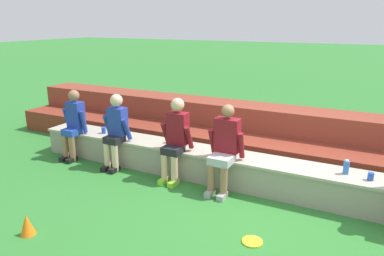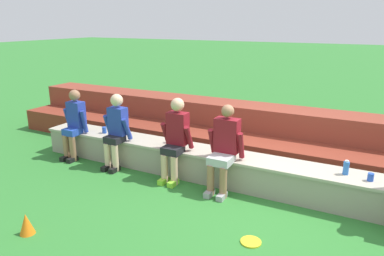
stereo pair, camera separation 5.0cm
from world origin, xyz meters
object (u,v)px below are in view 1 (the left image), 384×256
Objects in this scene: plastic_cup_left_end at (168,140)px; plastic_cup_right_end at (371,176)px; frisbee at (252,241)px; person_far_left at (73,123)px; person_center at (175,138)px; person_right_of_center at (224,147)px; water_bottle_mid_left at (346,167)px; plastic_cup_middle at (104,130)px; person_left_of_center at (116,130)px; sports_cone at (27,225)px.

plastic_cup_right_end is (3.15, -0.11, 0.00)m from plastic_cup_left_end.
frisbee is (-1.15, -1.36, -0.52)m from plastic_cup_right_end.
person_far_left is at bearing -177.34° from plastic_cup_right_end.
person_center is 5.45× the size of frisbee.
person_right_of_center is 6.44× the size of water_bottle_mid_left.
person_far_left is 0.57m from plastic_cup_middle.
plastic_cup_right_end is (2.83, 0.21, -0.18)m from person_center.
plastic_cup_middle is at bearing 28.63° from person_far_left.
water_bottle_mid_left is at bearing 166.47° from plastic_cup_right_end.
water_bottle_mid_left is at bearing 4.94° from person_left_of_center.
plastic_cup_right_end reaches higher than sports_cone.
person_left_of_center is at bearing 99.39° from sports_cone.
person_right_of_center is 12.58× the size of plastic_cup_right_end.
frisbee is (3.35, -1.39, -0.53)m from plastic_cup_middle.
plastic_cup_middle is 1.36m from plastic_cup_left_end.
person_left_of_center is at bearing -175.06° from water_bottle_mid_left.
plastic_cup_right_end is (4.00, 0.24, -0.16)m from person_left_of_center.
person_far_left reaches higher than plastic_cup_left_end.
sports_cone is (0.87, -2.47, -0.41)m from plastic_cup_middle.
person_right_of_center is at bearing -15.72° from plastic_cup_left_end.
person_left_of_center reaches higher than person_far_left.
water_bottle_mid_left is 4.19m from sports_cone.
plastic_cup_right_end is 1.86m from frisbee.
frisbee is at bearing -21.35° from person_left_of_center.
plastic_cup_left_end is (1.36, 0.07, -0.01)m from plastic_cup_middle.
frisbee is at bearing 23.58° from sports_cone.
person_right_of_center is 2.54m from plastic_cup_middle.
person_right_of_center reaches higher than frisbee.
sports_cone is at bearing -100.85° from plastic_cup_left_end.
water_bottle_mid_left is 1.75× the size of plastic_cup_middle.
sports_cone is (1.35, -2.21, -0.55)m from person_far_left.
person_far_left reaches higher than water_bottle_mid_left.
person_left_of_center is 5.31× the size of frisbee.
water_bottle_mid_left reaches higher than frisbee.
frisbee is at bearing -53.74° from person_right_of_center.
person_right_of_center is at bearing -169.94° from water_bottle_mid_left.
water_bottle_mid_left is (2.52, 0.29, -0.14)m from person_center.
person_center is 2.44m from sports_cone.
person_far_left reaches higher than plastic_cup_middle.
person_center is 0.85m from person_right_of_center.
plastic_cup_left_end reaches higher than sports_cone.
person_left_of_center is at bearing -176.51° from plastic_cup_right_end.
plastic_cup_middle is 0.48× the size of frisbee.
plastic_cup_left_end is at bearing 179.39° from water_bottle_mid_left.
sports_cone is (0.36, -2.19, -0.56)m from person_left_of_center.
water_bottle_mid_left is (4.68, 0.31, -0.10)m from person_far_left.
person_center is 13.29× the size of plastic_cup_left_end.
person_left_of_center is 2.29m from sports_cone.
person_right_of_center is 2.00m from plastic_cup_right_end.
plastic_cup_left_end is at bearing 3.09° from plastic_cup_middle.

